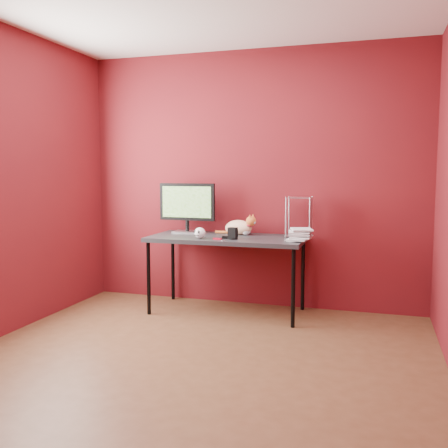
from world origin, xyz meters
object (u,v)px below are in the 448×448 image
(desk, at_px, (227,242))
(book_stack, at_px, (291,173))
(monitor, at_px, (187,205))
(skull_mug, at_px, (200,233))
(speaker, at_px, (233,234))
(cat, at_px, (239,227))

(desk, height_order, book_stack, book_stack)
(desk, relative_size, monitor, 2.55)
(monitor, height_order, skull_mug, monitor)
(skull_mug, xyz_separation_m, book_stack, (0.84, 0.14, 0.57))
(speaker, bearing_deg, monitor, 158.04)
(desk, relative_size, cat, 3.35)
(cat, distance_m, speaker, 0.36)
(monitor, xyz_separation_m, speaker, (0.57, -0.31, -0.23))
(skull_mug, bearing_deg, cat, 74.92)
(monitor, distance_m, cat, 0.58)
(monitor, height_order, cat, monitor)
(speaker, relative_size, book_stack, 0.09)
(speaker, bearing_deg, cat, 101.95)
(speaker, bearing_deg, desk, 129.22)
(monitor, xyz_separation_m, cat, (0.54, 0.05, -0.21))
(monitor, relative_size, book_stack, 0.47)
(skull_mug, bearing_deg, speaker, 27.88)
(desk, xyz_separation_m, monitor, (-0.47, 0.15, 0.33))
(cat, distance_m, book_stack, 0.82)
(desk, xyz_separation_m, book_stack, (0.63, -0.06, 0.67))
(monitor, relative_size, cat, 1.32)
(skull_mug, bearing_deg, desk, 64.48)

